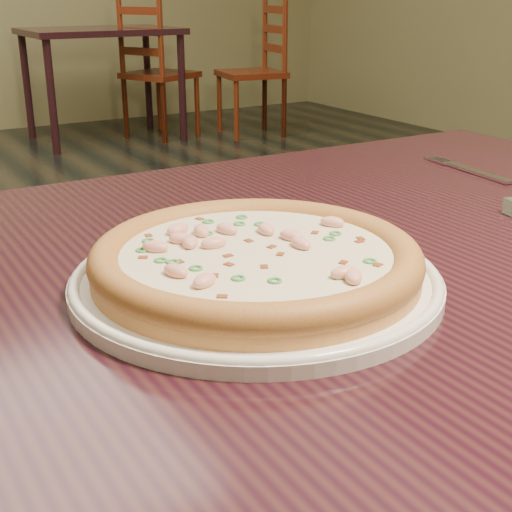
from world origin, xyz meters
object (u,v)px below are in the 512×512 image
plate (256,279)px  chair_d (258,72)px  chair_c (155,74)px  pizza (256,259)px  hero_table (328,334)px  bg_table_right (101,43)px

plate → chair_d: bearing=58.8°
plate → chair_d: chair_d is taller
chair_c → chair_d: 0.73m
pizza → chair_c: bearing=68.0°
hero_table → pizza: size_ratio=4.13×
bg_table_right → chair_c: chair_c is taller
plate → pizza: (-0.00, 0.00, 0.02)m
chair_c → chair_d: size_ratio=1.00×
hero_table → chair_d: (2.28, 3.91, -0.21)m
hero_table → bg_table_right: size_ratio=1.20×
pizza → chair_d: bearing=58.8°
pizza → bg_table_right: size_ratio=0.29×
pizza → hero_table: bearing=22.5°
hero_table → plate: bearing=-157.4°
plate → chair_c: (1.71, 4.22, -0.32)m
plate → chair_d: size_ratio=0.34×
pizza → bg_table_right: pizza is taller
pizza → chair_c: (1.71, 4.22, -0.34)m
plate → pizza: pizza is taller
hero_table → pizza: 0.18m
plate → bg_table_right: size_ratio=0.33×
plate → bg_table_right: plate is taller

